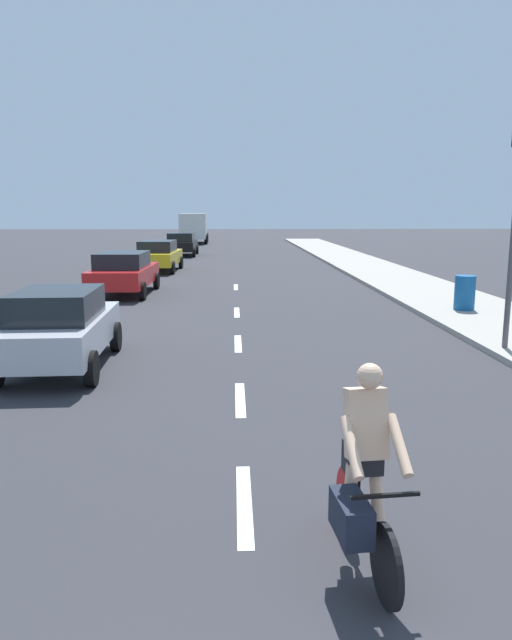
% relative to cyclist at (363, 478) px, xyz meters
% --- Properties ---
extents(ground_plane, '(160.00, 160.00, 0.00)m').
position_rel_cyclist_xyz_m(ground_plane, '(-0.98, 16.14, -0.83)').
color(ground_plane, '#2D2D33').
extents(sidewalk_strip, '(3.60, 80.00, 0.14)m').
position_rel_cyclist_xyz_m(sidewalk_strip, '(6.20, 18.14, -0.76)').
color(sidewalk_strip, '#9E998E').
rests_on(sidewalk_strip, ground).
extents(lane_stripe_1, '(0.16, 1.80, 0.01)m').
position_rel_cyclist_xyz_m(lane_stripe_1, '(-0.98, 1.19, -0.83)').
color(lane_stripe_1, white).
rests_on(lane_stripe_1, ground).
extents(lane_stripe_2, '(0.16, 1.80, 0.01)m').
position_rel_cyclist_xyz_m(lane_stripe_2, '(-0.98, 4.69, -0.83)').
color(lane_stripe_2, white).
rests_on(lane_stripe_2, ground).
extents(lane_stripe_3, '(0.16, 1.80, 0.01)m').
position_rel_cyclist_xyz_m(lane_stripe_3, '(-0.98, 8.84, -0.83)').
color(lane_stripe_3, white).
rests_on(lane_stripe_3, ground).
extents(lane_stripe_4, '(0.16, 1.80, 0.01)m').
position_rel_cyclist_xyz_m(lane_stripe_4, '(-0.98, 13.15, -0.83)').
color(lane_stripe_4, white).
rests_on(lane_stripe_4, ground).
extents(lane_stripe_5, '(0.16, 1.80, 0.01)m').
position_rel_cyclist_xyz_m(lane_stripe_5, '(-0.98, 19.17, -0.83)').
color(lane_stripe_5, white).
rests_on(lane_stripe_5, ground).
extents(cyclist, '(0.66, 1.71, 1.82)m').
position_rel_cyclist_xyz_m(cyclist, '(0.00, 0.00, 0.00)').
color(cyclist, black).
rests_on(cyclist, ground).
extents(parked_car_silver, '(1.96, 4.01, 1.57)m').
position_rel_cyclist_xyz_m(parked_car_silver, '(-4.47, 6.82, 0.01)').
color(parked_car_silver, '#B7BABF').
rests_on(parked_car_silver, ground).
extents(parked_car_red, '(2.17, 4.55, 1.57)m').
position_rel_cyclist_xyz_m(parked_car_red, '(-5.13, 17.28, 0.01)').
color(parked_car_red, red).
rests_on(parked_car_red, ground).
extents(parked_car_yellow, '(2.23, 4.55, 1.57)m').
position_rel_cyclist_xyz_m(parked_car_yellow, '(-4.90, 25.72, 0.01)').
color(parked_car_yellow, gold).
rests_on(parked_car_yellow, ground).
extents(parked_car_black, '(2.12, 4.58, 1.57)m').
position_rel_cyclist_xyz_m(parked_car_black, '(-4.64, 36.44, 0.01)').
color(parked_car_black, black).
rests_on(parked_car_black, ground).
extents(delivery_truck, '(2.77, 6.28, 2.80)m').
position_rel_cyclist_xyz_m(delivery_truck, '(-4.82, 52.13, 0.67)').
color(delivery_truck, beige).
rests_on(delivery_truck, ground).
extents(trash_bin_far, '(0.60, 0.60, 1.02)m').
position_rel_cyclist_xyz_m(trash_bin_far, '(5.82, 12.56, -0.18)').
color(trash_bin_far, '#14518C').
rests_on(trash_bin_far, sidewalk_strip).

